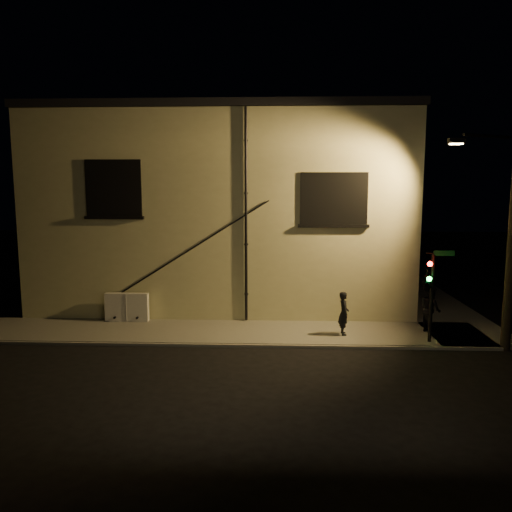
{
  "coord_description": "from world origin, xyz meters",
  "views": [
    {
      "loc": [
        -0.63,
        -16.5,
        5.45
      ],
      "look_at": [
        -1.36,
        1.8,
        2.9
      ],
      "focal_mm": 35.0,
      "sensor_mm": 36.0,
      "label": 1
    }
  ],
  "objects_px": {
    "pedestrian_b": "(430,309)",
    "traffic_signal": "(427,282)",
    "streetlamp_pole": "(510,231)",
    "utility_cabinet": "(127,307)",
    "pedestrian_a": "(344,313)"
  },
  "relations": [
    {
      "from": "pedestrian_b",
      "to": "traffic_signal",
      "type": "xyz_separation_m",
      "value": [
        -0.56,
        -1.3,
        1.27
      ]
    },
    {
      "from": "utility_cabinet",
      "to": "pedestrian_b",
      "type": "relative_size",
      "value": 0.99
    },
    {
      "from": "utility_cabinet",
      "to": "pedestrian_b",
      "type": "bearing_deg",
      "value": -5.1
    },
    {
      "from": "utility_cabinet",
      "to": "traffic_signal",
      "type": "xyz_separation_m",
      "value": [
        11.08,
        -2.34,
        1.57
      ]
    },
    {
      "from": "pedestrian_a",
      "to": "streetlamp_pole",
      "type": "relative_size",
      "value": 0.21
    },
    {
      "from": "pedestrian_b",
      "to": "traffic_signal",
      "type": "bearing_deg",
      "value": 145.12
    },
    {
      "from": "traffic_signal",
      "to": "streetlamp_pole",
      "type": "bearing_deg",
      "value": -5.29
    },
    {
      "from": "pedestrian_b",
      "to": "traffic_signal",
      "type": "height_order",
      "value": "traffic_signal"
    },
    {
      "from": "streetlamp_pole",
      "to": "traffic_signal",
      "type": "bearing_deg",
      "value": 174.71
    },
    {
      "from": "pedestrian_a",
      "to": "traffic_signal",
      "type": "xyz_separation_m",
      "value": [
        2.68,
        -0.84,
        1.35
      ]
    },
    {
      "from": "utility_cabinet",
      "to": "streetlamp_pole",
      "type": "bearing_deg",
      "value": -10.71
    },
    {
      "from": "utility_cabinet",
      "to": "pedestrian_a",
      "type": "distance_m",
      "value": 8.54
    },
    {
      "from": "pedestrian_a",
      "to": "pedestrian_b",
      "type": "relative_size",
      "value": 0.91
    },
    {
      "from": "utility_cabinet",
      "to": "traffic_signal",
      "type": "height_order",
      "value": "traffic_signal"
    },
    {
      "from": "traffic_signal",
      "to": "streetlamp_pole",
      "type": "xyz_separation_m",
      "value": [
        2.52,
        -0.23,
        1.77
      ]
    }
  ]
}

